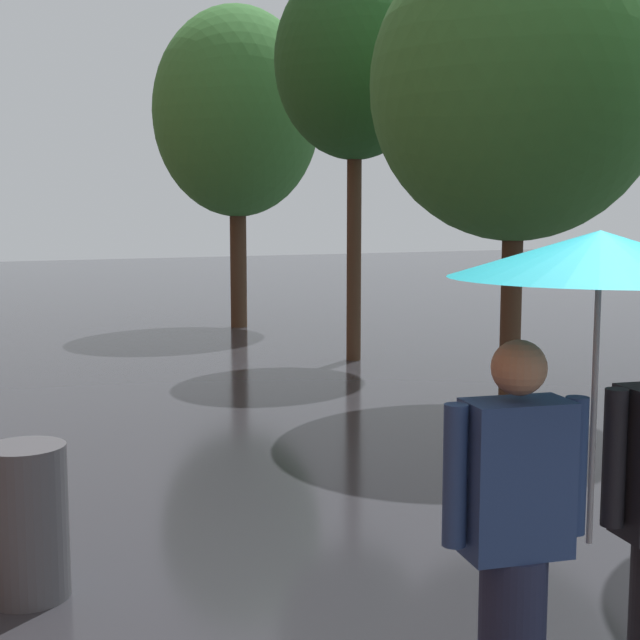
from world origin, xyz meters
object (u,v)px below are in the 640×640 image
street_tree_3 (237,113)px  couple_under_umbrella (596,401)px  street_tree_2 (355,63)px  litter_bin (27,522)px  street_tree_1 (517,86)px

street_tree_3 → couple_under_umbrella: 13.56m
street_tree_2 → litter_bin: (-5.55, -6.10, -3.77)m
street_tree_2 → street_tree_3: street_tree_3 is taller
litter_bin → street_tree_3: bearing=62.0°
street_tree_1 → couple_under_umbrella: bearing=-126.9°
street_tree_2 → street_tree_3: 4.29m
street_tree_1 → street_tree_3: street_tree_3 is taller
street_tree_1 → street_tree_2: street_tree_2 is taller
street_tree_1 → couple_under_umbrella: size_ratio=2.49×
street_tree_3 → litter_bin: 12.28m
street_tree_1 → couple_under_umbrella: (-3.72, -4.95, -2.05)m
street_tree_1 → street_tree_3: 7.83m
street_tree_2 → litter_bin: 9.07m
litter_bin → couple_under_umbrella: bearing=-53.6°
street_tree_1 → street_tree_3: (0.06, 7.81, 0.51)m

